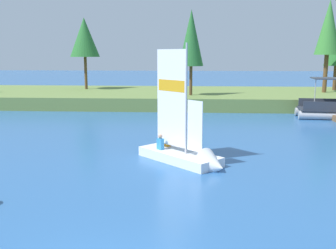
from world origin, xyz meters
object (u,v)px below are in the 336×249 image
object	(u,v)px
shoreline_tree_midleft	(84,37)
shoreline_tree_centre	(191,38)
shoreline_tree_midright	(329,28)
sailboat	(191,155)

from	to	relation	value
shoreline_tree_midleft	shoreline_tree_centre	bearing A→B (deg)	-26.24
shoreline_tree_midleft	shoreline_tree_midright	world-z (taller)	shoreline_tree_midright
shoreline_tree_midright	sailboat	world-z (taller)	shoreline_tree_midright
shoreline_tree_midleft	shoreline_tree_centre	xyz separation A→B (m)	(10.55, -5.20, -0.30)
shoreline_tree_midleft	shoreline_tree_midright	distance (m)	22.88
shoreline_tree_centre	sailboat	distance (m)	18.27
shoreline_tree_centre	sailboat	xyz separation A→B (m)	(0.14, -17.43, -5.45)
shoreline_tree_midleft	shoreline_tree_centre	distance (m)	11.76
shoreline_tree_midright	sailboat	bearing A→B (deg)	-120.37
shoreline_tree_centre	sailboat	world-z (taller)	shoreline_tree_centre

